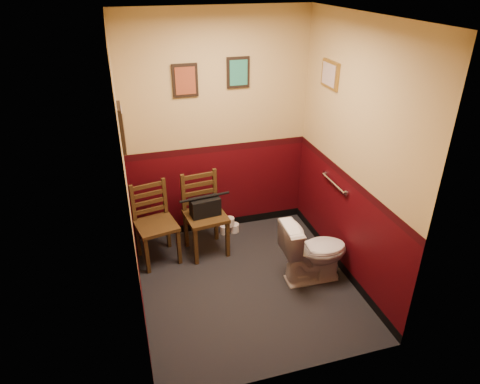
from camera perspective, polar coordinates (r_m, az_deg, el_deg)
floor at (r=4.74m, az=0.86°, el=-12.13°), size 2.20×2.40×0.00m
ceiling at (r=3.65m, az=1.19°, el=22.41°), size 2.20×2.40×0.00m
wall_back at (r=5.08m, az=-3.03°, el=8.33°), size 2.20×0.00×2.70m
wall_front at (r=3.03m, az=7.74°, el=-6.48°), size 2.20×0.00×2.70m
wall_left at (r=3.86m, az=-14.81°, el=0.79°), size 0.00×2.40×2.70m
wall_right at (r=4.43m, az=14.76°, el=4.41°), size 0.00×2.40×2.70m
grab_bar at (r=4.78m, az=12.41°, el=1.15°), size 0.05×0.56×0.06m
framed_print_back_a at (r=4.83m, az=-7.33°, el=14.53°), size 0.28×0.04×0.36m
framed_print_back_b at (r=4.94m, az=-0.24°, el=15.65°), size 0.26×0.04×0.34m
framed_print_left at (r=3.76m, az=-15.50°, el=8.29°), size 0.04×0.30×0.38m
framed_print_right at (r=4.71m, az=11.91°, el=15.09°), size 0.04×0.34×0.28m
toilet at (r=4.67m, az=9.83°, el=-7.80°), size 0.74×0.43×0.71m
toilet_brush at (r=4.96m, az=12.24°, el=-9.86°), size 0.11×0.11×0.38m
chair_left at (r=4.95m, az=-11.27°, el=-4.14°), size 0.51×0.51×0.93m
chair_right at (r=5.01m, az=-4.77°, el=-3.00°), size 0.50×0.50×0.97m
handbag at (r=4.91m, az=-4.67°, el=-1.96°), size 0.35×0.21×0.25m
tp_stack at (r=5.51m, az=-1.40°, el=-4.59°), size 0.25×0.13×0.22m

